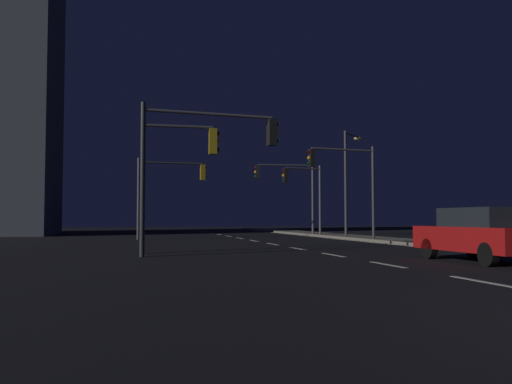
{
  "coord_description": "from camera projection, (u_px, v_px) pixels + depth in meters",
  "views": [
    {
      "loc": [
        -6.88,
        -4.5,
        1.27
      ],
      "look_at": [
        1.19,
        29.65,
        2.98
      ],
      "focal_mm": 37.86,
      "sensor_mm": 36.0,
      "label": 1
    }
  ],
  "objects": [
    {
      "name": "street_lamp_far_end",
      "position": [
        348.0,
        172.0,
        35.58
      ],
      "size": [
        1.9,
        1.73,
        6.86
      ],
      "color": "#38383D",
      "rests_on": "sidewalk_right"
    },
    {
      "name": "car",
      "position": [
        482.0,
        234.0,
        15.59
      ],
      "size": [
        1.84,
        4.41,
        1.57
      ],
      "color": "#B71414",
      "rests_on": "ground"
    },
    {
      "name": "traffic_light_far_center",
      "position": [
        345.0,
        172.0,
        29.5
      ],
      "size": [
        4.06,
        0.62,
        5.13
      ],
      "color": "#38383D",
      "rests_on": "sidewalk_right"
    },
    {
      "name": "traffic_light_far_right",
      "position": [
        207.0,
        149.0,
        18.56
      ],
      "size": [
        4.88,
        0.72,
        5.12
      ],
      "color": "#2D3033",
      "rests_on": "ground"
    },
    {
      "name": "traffic_light_near_right",
      "position": [
        177.0,
        160.0,
        19.73
      ],
      "size": [
        2.86,
        0.35,
        4.89
      ],
      "color": "#2D3033",
      "rests_on": "ground"
    },
    {
      "name": "sidewalk_right",
      "position": [
        443.0,
        245.0,
        24.53
      ],
      "size": [
        2.6,
        77.0,
        0.14
      ],
      "primitive_type": "cube",
      "color": "gray",
      "rests_on": "ground"
    },
    {
      "name": "traffic_light_near_left",
      "position": [
        170.0,
        182.0,
        32.55
      ],
      "size": [
        4.19,
        0.49,
        4.86
      ],
      "color": "#4C4C51",
      "rests_on": "ground"
    },
    {
      "name": "ground_plane",
      "position": [
        294.0,
        248.0,
        22.9
      ],
      "size": [
        112.0,
        112.0,
        0.0
      ],
      "primitive_type": "plane",
      "color": "black",
      "rests_on": "ground"
    },
    {
      "name": "lane_markings_center",
      "position": [
        273.0,
        244.0,
        26.31
      ],
      "size": [
        0.14,
        50.0,
        0.01
      ],
      "color": "silver",
      "rests_on": "ground"
    },
    {
      "name": "traffic_light_mid_right",
      "position": [
        303.0,
        186.0,
        37.19
      ],
      "size": [
        2.91,
        0.51,
        4.82
      ],
      "color": "#4C4C51",
      "rests_on": "sidewalk_right"
    },
    {
      "name": "lane_edge_line",
      "position": [
        365.0,
        242.0,
        29.04
      ],
      "size": [
        0.14,
        53.0,
        0.01
      ],
      "color": "silver",
      "rests_on": "ground"
    },
    {
      "name": "traffic_light_overhead_east",
      "position": [
        287.0,
        183.0,
        38.64
      ],
      "size": [
        4.32,
        0.65,
        5.19
      ],
      "color": "#4C4C51",
      "rests_on": "sidewalk_right"
    }
  ]
}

